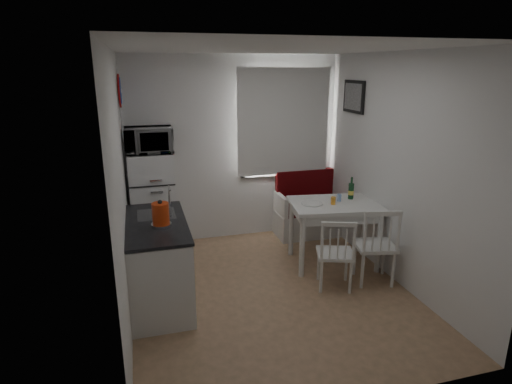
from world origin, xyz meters
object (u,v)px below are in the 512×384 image
wine_bottle (351,188)px  fridge (153,204)px  bench (319,213)px  kettle (161,214)px  kitchen_counter (158,261)px  microwave (149,140)px  dining_table (335,210)px  chair_right (380,238)px  chair_left (339,247)px

wine_bottle → fridge: bearing=161.6°
bench → kettle: (-2.39, -1.51, 0.72)m
wine_bottle → kitchen_counter: bearing=-169.9°
bench → kitchen_counter: bearing=-151.0°
microwave → bench: bearing=3.8°
fridge → wine_bottle: bearing=-18.4°
dining_table → chair_right: 0.73m
bench → microwave: (-2.42, -0.16, 1.24)m
kitchen_counter → fridge: size_ratio=0.95×
kitchen_counter → chair_right: bearing=-7.7°
wine_bottle → kettle: bearing=-166.1°
chair_right → fridge: (-2.41, 1.57, 0.12)m
kitchen_counter → fridge: bearing=89.1°
kitchen_counter → microwave: size_ratio=2.27×
kettle → wine_bottle: kettle is taller
chair_left → microwave: bearing=160.0°
fridge → wine_bottle: 2.57m
dining_table → bench: bearing=84.3°
bench → chair_right: size_ratio=2.57×
kitchen_counter → kettle: 0.60m
fridge → microwave: bearing=-90.0°
fridge → kitchen_counter: bearing=-90.9°
dining_table → microwave: 2.47m
wine_bottle → chair_right: bearing=-91.2°
dining_table → chair_left: size_ratio=2.38×
chair_right → fridge: size_ratio=0.37×
bench → chair_right: 1.70m
chair_right → microwave: microwave is taller
dining_table → wine_bottle: wine_bottle is taller
kettle → bench: bearing=32.3°
kettle → microwave: bearing=91.3°
microwave → fridge: bearing=90.0°
chair_right → fridge: bearing=159.9°
bench → fridge: size_ratio=0.96×
bench → wine_bottle: (0.01, -0.92, 0.64)m
fridge → chair_right: bearing=-33.1°
chair_right → kettle: bearing=-171.1°
chair_left → kitchen_counter: bearing=-171.1°
dining_table → kitchen_counter: bearing=-162.7°
chair_right → wine_bottle: 0.85m
chair_right → dining_table: bearing=123.6°
chair_left → chair_right: (0.50, -0.01, 0.05)m
chair_right → wine_bottle: size_ratio=1.83×
dining_table → chair_left: bearing=-102.3°
kitchen_counter → microwave: 1.62m
bench → dining_table: bearing=-104.2°
chair_right → chair_left: bearing=-168.0°
chair_left → chair_right: 0.50m
chair_left → wine_bottle: (0.52, 0.76, 0.43)m
chair_left → microwave: microwave is taller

